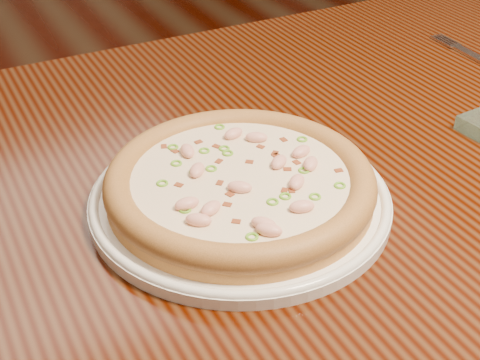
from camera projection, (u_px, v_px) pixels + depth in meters
name	position (u px, v px, depth m)	size (l,w,h in m)	color
ground	(288.00, 358.00, 1.48)	(9.00, 9.00, 0.00)	black
hero_table	(308.00, 222.00, 0.82)	(1.20, 0.80, 0.75)	black
plate	(240.00, 198.00, 0.67)	(0.30, 0.30, 0.02)	white
pizza	(240.00, 182.00, 0.66)	(0.27, 0.27, 0.03)	#CF8C49
fork	(476.00, 57.00, 0.98)	(0.03, 0.18, 0.00)	silver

